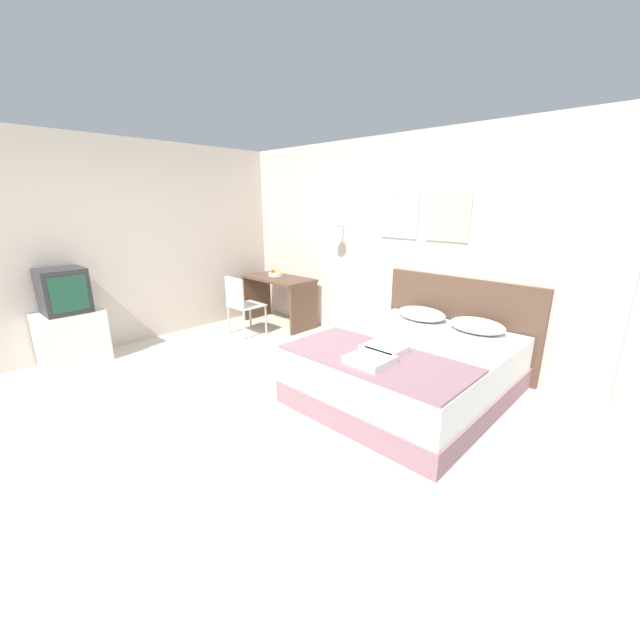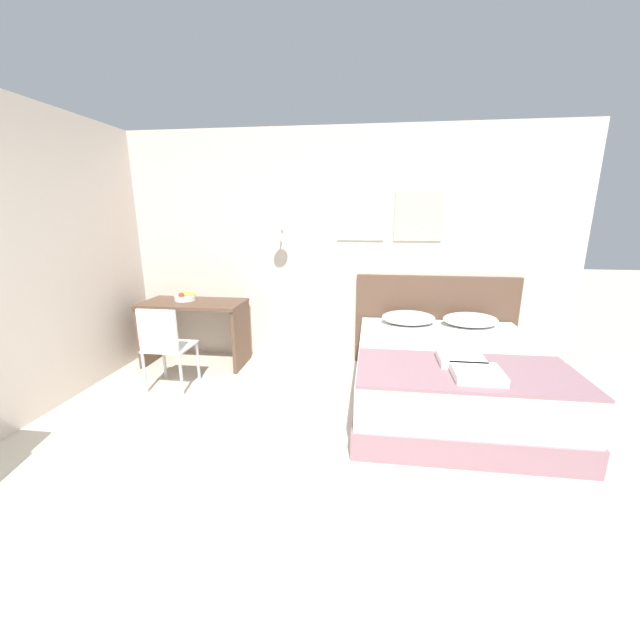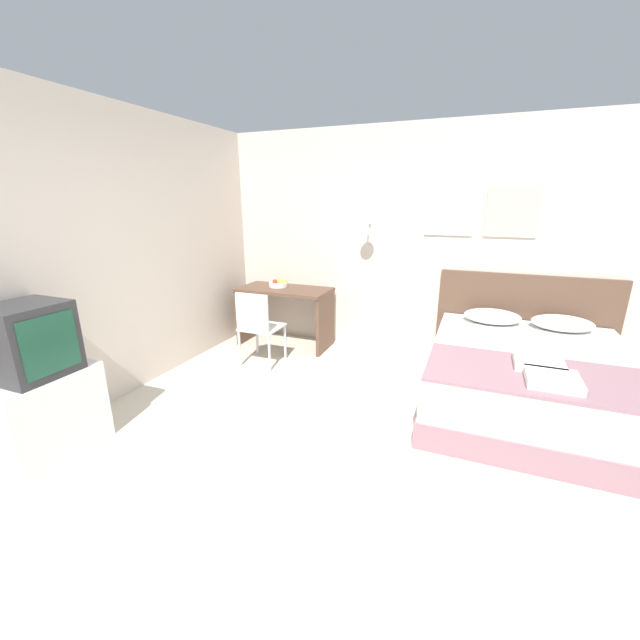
{
  "view_description": "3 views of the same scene",
  "coord_description": "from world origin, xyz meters",
  "px_view_note": "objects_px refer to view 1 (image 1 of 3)",
  "views": [
    {
      "loc": [
        3.07,
        -1.49,
        1.86
      ],
      "look_at": [
        0.32,
        1.39,
        0.67
      ],
      "focal_mm": 22.0,
      "sensor_mm": 36.0,
      "label": 1
    },
    {
      "loc": [
        0.5,
        -1.77,
        1.72
      ],
      "look_at": [
        -0.01,
        2.01,
        0.69
      ],
      "focal_mm": 22.0,
      "sensor_mm": 36.0,
      "label": 2
    },
    {
      "loc": [
        0.7,
        -1.95,
        1.8
      ],
      "look_at": [
        -0.64,
        1.38,
        0.72
      ],
      "focal_mm": 22.0,
      "sensor_mm": 36.0,
      "label": 3
    }
  ],
  "objects_px": {
    "pillow_right": "(477,326)",
    "desk": "(279,292)",
    "throw_blanket": "(376,358)",
    "folded_towel_mid_bed": "(370,359)",
    "desk_chair": "(241,301)",
    "pillow_left": "(421,314)",
    "headboard": "(458,323)",
    "bed": "(409,369)",
    "television": "(63,291)",
    "tv_stand": "(72,338)",
    "folded_towel_near_foot": "(384,349)",
    "fruit_bowl": "(276,273)"
  },
  "relations": [
    {
      "from": "headboard",
      "to": "throw_blanket",
      "type": "xyz_separation_m",
      "value": [
        0.0,
        -1.62,
        0.04
      ]
    },
    {
      "from": "throw_blanket",
      "to": "folded_towel_mid_bed",
      "type": "height_order",
      "value": "folded_towel_mid_bed"
    },
    {
      "from": "bed",
      "to": "folded_towel_mid_bed",
      "type": "height_order",
      "value": "folded_towel_mid_bed"
    },
    {
      "from": "fruit_bowl",
      "to": "television",
      "type": "xyz_separation_m",
      "value": [
        -0.45,
        -2.8,
        0.1
      ]
    },
    {
      "from": "folded_towel_near_foot",
      "to": "throw_blanket",
      "type": "bearing_deg",
      "value": -85.08
    },
    {
      "from": "television",
      "to": "fruit_bowl",
      "type": "bearing_deg",
      "value": 80.91
    },
    {
      "from": "folded_towel_mid_bed",
      "to": "television",
      "type": "distance_m",
      "value": 3.64
    },
    {
      "from": "headboard",
      "to": "pillow_left",
      "type": "bearing_deg",
      "value": -139.3
    },
    {
      "from": "throw_blanket",
      "to": "pillow_left",
      "type": "bearing_deg",
      "value": 103.66
    },
    {
      "from": "folded_towel_near_foot",
      "to": "television",
      "type": "xyz_separation_m",
      "value": [
        -3.32,
        -1.62,
        0.28
      ]
    },
    {
      "from": "headboard",
      "to": "fruit_bowl",
      "type": "xyz_separation_m",
      "value": [
        -2.89,
        -0.3,
        0.27
      ]
    },
    {
      "from": "pillow_right",
      "to": "fruit_bowl",
      "type": "relative_size",
      "value": 2.26
    },
    {
      "from": "fruit_bowl",
      "to": "tv_stand",
      "type": "height_order",
      "value": "fruit_bowl"
    },
    {
      "from": "headboard",
      "to": "fruit_bowl",
      "type": "relative_size",
      "value": 7.17
    },
    {
      "from": "pillow_left",
      "to": "folded_towel_mid_bed",
      "type": "distance_m",
      "value": 1.53
    },
    {
      "from": "headboard",
      "to": "desk_chair",
      "type": "xyz_separation_m",
      "value": [
        -2.74,
        -1.09,
        -0.02
      ]
    },
    {
      "from": "bed",
      "to": "throw_blanket",
      "type": "bearing_deg",
      "value": -90.0
    },
    {
      "from": "pillow_right",
      "to": "desk",
      "type": "height_order",
      "value": "desk"
    },
    {
      "from": "pillow_right",
      "to": "desk_chair",
      "type": "distance_m",
      "value": 3.17
    },
    {
      "from": "desk",
      "to": "tv_stand",
      "type": "height_order",
      "value": "desk"
    },
    {
      "from": "television",
      "to": "throw_blanket",
      "type": "bearing_deg",
      "value": 23.84
    },
    {
      "from": "folded_towel_mid_bed",
      "to": "desk_chair",
      "type": "height_order",
      "value": "desk_chair"
    },
    {
      "from": "bed",
      "to": "folded_towel_near_foot",
      "type": "bearing_deg",
      "value": -91.57
    },
    {
      "from": "pillow_right",
      "to": "tv_stand",
      "type": "distance_m",
      "value": 4.63
    },
    {
      "from": "fruit_bowl",
      "to": "television",
      "type": "height_order",
      "value": "television"
    },
    {
      "from": "desk",
      "to": "throw_blanket",
      "type": "bearing_deg",
      "value": -24.6
    },
    {
      "from": "desk_chair",
      "to": "tv_stand",
      "type": "bearing_deg",
      "value": -106.59
    },
    {
      "from": "bed",
      "to": "desk_chair",
      "type": "height_order",
      "value": "desk_chair"
    },
    {
      "from": "folded_towel_near_foot",
      "to": "folded_towel_mid_bed",
      "type": "bearing_deg",
      "value": -78.81
    },
    {
      "from": "bed",
      "to": "tv_stand",
      "type": "xyz_separation_m",
      "value": [
        -3.34,
        -2.06,
        0.04
      ]
    },
    {
      "from": "folded_towel_mid_bed",
      "to": "throw_blanket",
      "type": "bearing_deg",
      "value": 107.19
    },
    {
      "from": "throw_blanket",
      "to": "tv_stand",
      "type": "relative_size",
      "value": 2.34
    },
    {
      "from": "throw_blanket",
      "to": "fruit_bowl",
      "type": "bearing_deg",
      "value": 155.34
    },
    {
      "from": "pillow_left",
      "to": "folded_towel_near_foot",
      "type": "distance_m",
      "value": 1.24
    },
    {
      "from": "bed",
      "to": "tv_stand",
      "type": "distance_m",
      "value": 3.92
    },
    {
      "from": "desk",
      "to": "tv_stand",
      "type": "xyz_separation_m",
      "value": [
        -0.57,
        -2.74,
        -0.21
      ]
    },
    {
      "from": "headboard",
      "to": "pillow_right",
      "type": "relative_size",
      "value": 3.17
    },
    {
      "from": "pillow_left",
      "to": "tv_stand",
      "type": "bearing_deg",
      "value": -136.93
    },
    {
      "from": "folded_towel_near_foot",
      "to": "pillow_right",
      "type": "bearing_deg",
      "value": 74.26
    },
    {
      "from": "folded_towel_near_foot",
      "to": "bed",
      "type": "bearing_deg",
      "value": 88.43
    },
    {
      "from": "fruit_bowl",
      "to": "tv_stand",
      "type": "xyz_separation_m",
      "value": [
        -0.45,
        -2.8,
        -0.48
      ]
    },
    {
      "from": "headboard",
      "to": "tv_stand",
      "type": "height_order",
      "value": "headboard"
    },
    {
      "from": "bed",
      "to": "television",
      "type": "xyz_separation_m",
      "value": [
        -3.34,
        -2.06,
        0.61
      ]
    },
    {
      "from": "folded_towel_mid_bed",
      "to": "fruit_bowl",
      "type": "relative_size",
      "value": 1.36
    },
    {
      "from": "folded_towel_mid_bed",
      "to": "desk",
      "type": "height_order",
      "value": "desk"
    },
    {
      "from": "headboard",
      "to": "pillow_left",
      "type": "distance_m",
      "value": 0.44
    },
    {
      "from": "fruit_bowl",
      "to": "pillow_right",
      "type": "bearing_deg",
      "value": 0.3
    },
    {
      "from": "tv_stand",
      "to": "television",
      "type": "height_order",
      "value": "television"
    },
    {
      "from": "throw_blanket",
      "to": "desk_chair",
      "type": "height_order",
      "value": "desk_chair"
    },
    {
      "from": "folded_towel_near_foot",
      "to": "fruit_bowl",
      "type": "height_order",
      "value": "fruit_bowl"
    }
  ]
}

